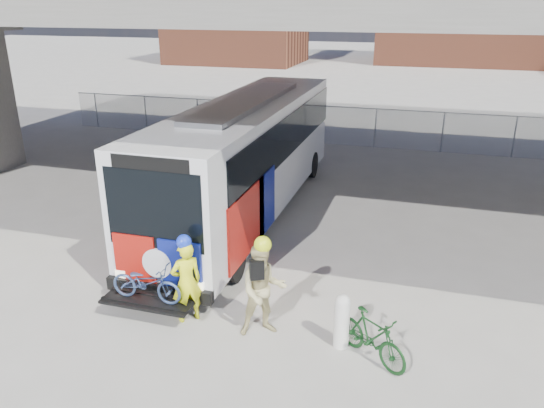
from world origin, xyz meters
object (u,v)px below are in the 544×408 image
at_px(bus, 248,149).
at_px(bollard, 342,319).
at_px(bike_parked, 372,337).
at_px(cyclist_tan, 263,289).
at_px(cyclist_hivis, 186,280).

relative_size(bus, bollard, 11.12).
height_order(bollard, bike_parked, bollard).
relative_size(bus, bike_parked, 7.62).
height_order(bus, bollard, bus).
distance_m(bollard, cyclist_tan, 1.68).
xyz_separation_m(bollard, cyclist_tan, (-1.63, -0.00, 0.41)).
height_order(cyclist_hivis, cyclist_tan, cyclist_tan).
distance_m(cyclist_hivis, cyclist_tan, 1.70).
relative_size(cyclist_tan, bike_parked, 1.29).
bearing_deg(cyclist_tan, bike_parked, -34.33).
distance_m(cyclist_hivis, bike_parked, 3.97).
bearing_deg(bollard, cyclist_hivis, -180.00).
bearing_deg(bollard, cyclist_tan, -179.93).
relative_size(bollard, cyclist_hivis, 0.58).
distance_m(bus, bike_parked, 8.28).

